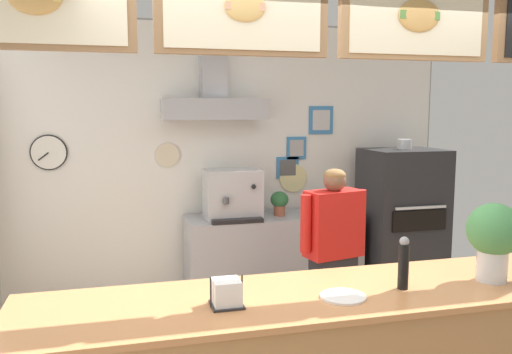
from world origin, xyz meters
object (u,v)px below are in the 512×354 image
at_px(napkin_holder, 227,294).
at_px(shop_worker, 333,260).
at_px(pizza_oven, 401,226).
at_px(condiment_plate, 343,297).
at_px(pepper_grinder, 404,263).
at_px(basil_vase, 494,237).
at_px(espresso_machine, 232,194).
at_px(potted_thyme, 326,199).
at_px(potted_rosemary, 279,202).

bearing_deg(napkin_holder, shop_worker, 51.44).
bearing_deg(pizza_oven, shop_worker, -139.24).
bearing_deg(condiment_plate, pepper_grinder, 7.23).
height_order(basil_vase, napkin_holder, basil_vase).
relative_size(espresso_machine, condiment_plate, 2.43).
height_order(espresso_machine, pepper_grinder, espresso_machine).
relative_size(potted_thyme, basil_vase, 0.56).
xyz_separation_m(potted_rosemary, pepper_grinder, (-0.16, -2.60, 0.15)).
distance_m(potted_thyme, basil_vase, 2.65).
bearing_deg(condiment_plate, espresso_machine, 89.39).
distance_m(espresso_machine, basil_vase, 2.72).
bearing_deg(espresso_machine, potted_thyme, 2.28).
distance_m(condiment_plate, pepper_grinder, 0.36).
relative_size(pizza_oven, potted_thyme, 7.25).
bearing_deg(napkin_holder, pizza_oven, 46.50).
bearing_deg(pizza_oven, pepper_grinder, -120.16).
relative_size(shop_worker, potted_thyme, 6.60).
height_order(condiment_plate, napkin_holder, napkin_holder).
height_order(espresso_machine, basil_vase, basil_vase).
bearing_deg(potted_thyme, potted_rosemary, -177.32).
distance_m(pizza_oven, potted_thyme, 0.82).
bearing_deg(condiment_plate, potted_thyme, 69.47).
height_order(potted_thyme, pepper_grinder, pepper_grinder).
xyz_separation_m(espresso_machine, napkin_holder, (-0.58, -2.59, -0.02)).
bearing_deg(potted_rosemary, pizza_oven, -8.04).
distance_m(pizza_oven, napkin_holder, 3.36).
distance_m(basil_vase, condiment_plate, 0.88).
xyz_separation_m(basil_vase, condiment_plate, (-0.85, -0.04, -0.23)).
bearing_deg(potted_thyme, pizza_oven, -14.88).
bearing_deg(shop_worker, basil_vase, 87.97).
bearing_deg(shop_worker, pepper_grinder, 67.54).
bearing_deg(potted_rosemary, basil_vase, -82.42).
bearing_deg(pepper_grinder, potted_thyme, 75.90).
bearing_deg(espresso_machine, basil_vase, -72.42).
height_order(pizza_oven, pepper_grinder, pizza_oven).
bearing_deg(espresso_machine, napkin_holder, -102.68).
relative_size(pizza_oven, basil_vase, 4.07).
bearing_deg(potted_thyme, basil_vase, -93.24).
distance_m(basil_vase, pepper_grinder, 0.52).
distance_m(espresso_machine, pepper_grinder, 2.60).
xyz_separation_m(potted_rosemary, potted_thyme, (0.50, 0.02, -0.00)).
xyz_separation_m(potted_rosemary, condiment_plate, (-0.50, -2.64, 0.02)).
relative_size(shop_worker, pepper_grinder, 5.73).
xyz_separation_m(espresso_machine, condiment_plate, (-0.03, -2.63, -0.07)).
bearing_deg(pizza_oven, condiment_plate, -125.32).
height_order(basil_vase, condiment_plate, basil_vase).
height_order(potted_thyme, basil_vase, basil_vase).
bearing_deg(pizza_oven, napkin_holder, -133.50).
distance_m(pizza_oven, potted_rosemary, 1.29).
xyz_separation_m(espresso_machine, potted_rosemary, (0.47, 0.02, -0.09)).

